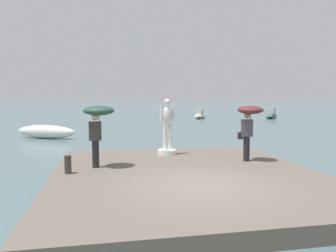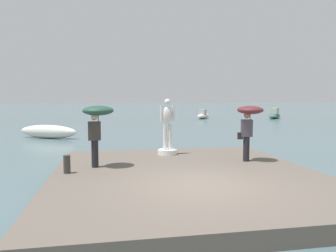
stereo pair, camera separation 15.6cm
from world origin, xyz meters
name	(u,v)px [view 1 (the left image)]	position (x,y,z in m)	size (l,w,h in m)	color
ground_plane	(121,117)	(0.00, 40.00, 0.00)	(400.00, 400.00, 0.00)	#4C666B
pier	(187,178)	(0.00, 1.55, 0.20)	(7.93, 9.09, 0.40)	#60564C
statue_white_figure	(167,135)	(0.01, 4.71, 1.18)	(0.77, 0.77, 2.21)	white
onlooker_left	(98,118)	(-2.64, 2.71, 2.00)	(1.06, 1.07, 2.01)	black
onlooker_right	(249,118)	(2.58, 2.78, 1.94)	(1.09, 1.10, 1.98)	black
mooring_bollard	(68,164)	(-3.52, 1.96, 0.67)	(0.20, 0.20, 0.54)	#38332D
boat_near	(271,115)	(20.18, 33.20, 0.52)	(3.84, 4.30, 1.44)	#336B5B
boat_far	(46,132)	(-6.29, 14.74, 0.45)	(4.32, 2.95, 0.89)	silver
boat_leftward	(200,115)	(10.42, 34.65, 0.43)	(3.17, 4.11, 1.26)	silver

